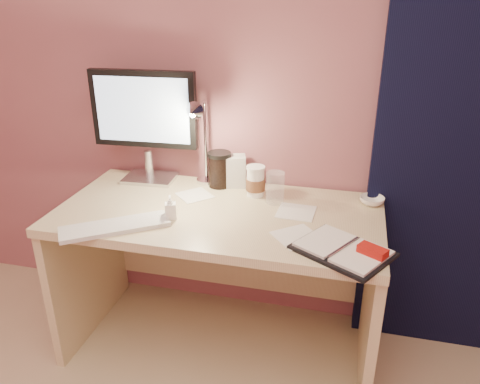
% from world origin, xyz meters
% --- Properties ---
extents(room, '(3.50, 3.50, 3.50)m').
position_xyz_m(room, '(0.95, 1.69, 1.14)').
color(room, '#C6B28E').
rests_on(room, ground).
extents(desk, '(1.40, 0.70, 0.73)m').
position_xyz_m(desk, '(0.00, 1.45, 0.50)').
color(desk, beige).
rests_on(desk, ground).
extents(monitor, '(0.51, 0.19, 0.54)m').
position_xyz_m(monitor, '(-0.43, 1.64, 1.05)').
color(monitor, silver).
rests_on(monitor, desk).
extents(keyboard, '(0.42, 0.35, 0.02)m').
position_xyz_m(keyboard, '(-0.36, 1.12, 0.74)').
color(keyboard, white).
rests_on(keyboard, desk).
extents(planner, '(0.40, 0.37, 0.05)m').
position_xyz_m(planner, '(0.55, 1.15, 0.74)').
color(planner, black).
rests_on(planner, desk).
extents(paper_a, '(0.23, 0.23, 0.00)m').
position_xyz_m(paper_a, '(0.36, 1.23, 0.73)').
color(paper_a, white).
rests_on(paper_a, desk).
extents(paper_b, '(0.16, 0.16, 0.00)m').
position_xyz_m(paper_b, '(0.33, 1.44, 0.73)').
color(paper_b, white).
rests_on(paper_b, desk).
extents(paper_c, '(0.20, 0.20, 0.00)m').
position_xyz_m(paper_c, '(-0.15, 1.51, 0.73)').
color(paper_c, white).
rests_on(paper_c, desk).
extents(coffee_cup, '(0.09, 0.09, 0.14)m').
position_xyz_m(coffee_cup, '(0.12, 1.58, 0.80)').
color(coffee_cup, white).
rests_on(coffee_cup, desk).
extents(clear_cup, '(0.08, 0.08, 0.14)m').
position_xyz_m(clear_cup, '(0.22, 1.52, 0.80)').
color(clear_cup, white).
rests_on(clear_cup, desk).
extents(bowl, '(0.13, 0.13, 0.03)m').
position_xyz_m(bowl, '(0.65, 1.61, 0.75)').
color(bowl, white).
rests_on(bowl, desk).
extents(lotion_bottle, '(0.06, 0.06, 0.10)m').
position_xyz_m(lotion_bottle, '(-0.17, 1.26, 0.78)').
color(lotion_bottle, white).
rests_on(lotion_bottle, desk).
extents(dark_jar, '(0.11, 0.11, 0.15)m').
position_xyz_m(dark_jar, '(-0.07, 1.65, 0.81)').
color(dark_jar, black).
rests_on(dark_jar, desk).
extents(product_box, '(0.12, 0.11, 0.15)m').
position_xyz_m(product_box, '(0.00, 1.67, 0.81)').
color(product_box, silver).
rests_on(product_box, desk).
extents(desk_lamp, '(0.10, 0.27, 0.44)m').
position_xyz_m(desk_lamp, '(-0.15, 1.57, 1.00)').
color(desk_lamp, silver).
rests_on(desk_lamp, desk).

